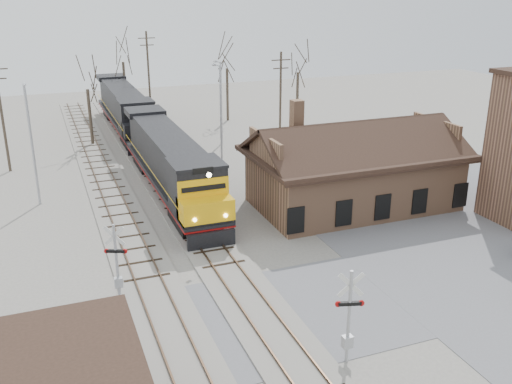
% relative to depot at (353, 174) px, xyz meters
% --- Properties ---
extents(ground, '(140.00, 140.00, 0.00)m').
position_rel_depot_xyz_m(ground, '(-11.99, -12.00, -2.41)').
color(ground, '#9A958B').
rests_on(ground, ground).
extents(road, '(60.00, 9.00, 0.03)m').
position_rel_depot_xyz_m(road, '(-11.99, -12.00, -2.39)').
color(road, slate).
rests_on(road, ground).
extents(parking_lot, '(22.00, 26.00, 0.03)m').
position_rel_depot_xyz_m(parking_lot, '(6.01, -8.00, -2.39)').
color(parking_lot, slate).
rests_on(parking_lot, ground).
extents(track_main, '(3.40, 90.00, 0.24)m').
position_rel_depot_xyz_m(track_main, '(-11.99, 3.00, -2.34)').
color(track_main, '#9A958B').
rests_on(track_main, ground).
extents(track_siding, '(3.40, 90.00, 0.24)m').
position_rel_depot_xyz_m(track_siding, '(-16.49, 3.00, -2.34)').
color(track_siding, '#9A958B').
rests_on(track_siding, ground).
extents(depot, '(15.20, 9.31, 7.90)m').
position_rel_depot_xyz_m(depot, '(0.00, 0.00, 0.00)').
color(depot, '#9F7052').
rests_on(depot, ground).
extents(locomotive_lead, '(3.31, 22.17, 4.93)m').
position_rel_depot_xyz_m(locomotive_lead, '(-11.99, 6.86, 0.18)').
color(locomotive_lead, black).
rests_on(locomotive_lead, ground).
extents(locomotive_trailing, '(3.31, 22.17, 4.66)m').
position_rel_depot_xyz_m(locomotive_trailing, '(-11.99, 29.30, 0.18)').
color(locomotive_trailing, black).
rests_on(locomotive_trailing, ground).
extents(crossbuck_near, '(1.23, 0.43, 4.41)m').
position_rel_depot_xyz_m(crossbuck_near, '(-9.80, -16.47, -0.36)').
color(crossbuck_near, '#A5A8AD').
rests_on(crossbuck_near, ground).
extents(crossbuck_far, '(1.14, 0.55, 4.22)m').
position_rel_depot_xyz_m(crossbuck_far, '(-18.22, -7.53, -0.44)').
color(crossbuck_far, '#A5A8AD').
rests_on(crossbuck_far, ground).
extents(streetlight_a, '(0.25, 2.04, 8.92)m').
position_rel_depot_xyz_m(streetlight_a, '(-21.75, 8.74, 2.59)').
color(streetlight_a, '#A5A8AD').
rests_on(streetlight_a, ground).
extents(streetlight_b, '(0.25, 2.04, 9.35)m').
position_rel_depot_xyz_m(streetlight_b, '(-6.68, 10.87, 2.81)').
color(streetlight_b, '#A5A8AD').
rests_on(streetlight_b, ground).
extents(streetlight_c, '(0.25, 2.04, 8.39)m').
position_rel_depot_xyz_m(streetlight_c, '(-3.55, 20.60, 2.32)').
color(streetlight_c, '#A5A8AD').
rests_on(streetlight_c, ground).
extents(utility_pole_a, '(2.00, 0.24, 9.72)m').
position_rel_depot_xyz_m(utility_pole_a, '(-23.99, 18.23, 2.67)').
color(utility_pole_a, '#382D23').
rests_on(utility_pole_a, ground).
extents(utility_pole_b, '(2.00, 0.24, 10.52)m').
position_rel_depot_xyz_m(utility_pole_b, '(-8.17, 34.30, 3.08)').
color(utility_pole_b, '#382D23').
rests_on(utility_pole_b, ground).
extents(utility_pole_c, '(2.00, 0.24, 9.44)m').
position_rel_depot_xyz_m(utility_pole_c, '(1.74, 17.53, 2.54)').
color(utility_pole_c, '#382D23').
rests_on(utility_pole_c, ground).
extents(tree_b, '(3.82, 3.82, 9.35)m').
position_rel_depot_xyz_m(tree_b, '(-16.18, 24.80, 4.24)').
color(tree_b, '#382D23').
rests_on(tree_b, ground).
extents(tree_c, '(4.40, 4.40, 10.77)m').
position_rel_depot_xyz_m(tree_c, '(-10.48, 38.45, 5.26)').
color(tree_c, '#382D23').
rests_on(tree_c, ground).
extents(tree_d, '(4.17, 4.17, 10.22)m').
position_rel_depot_xyz_m(tree_d, '(0.49, 30.64, 4.87)').
color(tree_d, '#382D23').
rests_on(tree_d, ground).
extents(tree_e, '(4.32, 4.32, 10.58)m').
position_rel_depot_xyz_m(tree_e, '(6.28, 23.19, 5.12)').
color(tree_e, '#382D23').
rests_on(tree_e, ground).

